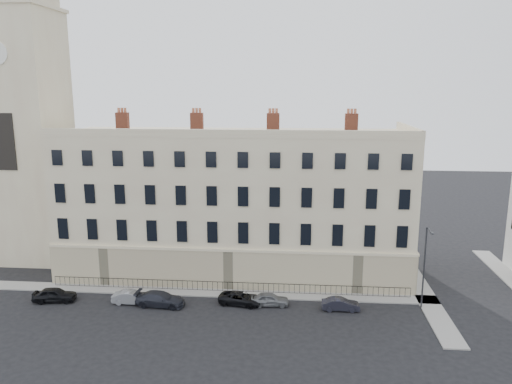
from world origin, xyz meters
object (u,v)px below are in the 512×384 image
Objects in this scene: car_d at (241,298)px; car_e at (270,299)px; car_f at (341,304)px; car_c at (160,299)px; car_b at (132,297)px; car_a at (55,295)px; streetlamp at (425,264)px.

car_e is (2.70, -0.03, 0.03)m from car_d.
car_c is at bearing 90.68° from car_f.
car_f is at bearing -89.06° from car_b.
streetlamp reaches higher than car_a.
car_a is 1.09× the size of car_b.
car_e is (10.00, 0.92, -0.06)m from car_c.
streetlamp is at bearing -83.87° from car_f.
car_a reaches higher than car_e.
car_e is 1.02× the size of car_f.
car_c is at bearing -98.38° from car_a.
car_f is (26.50, 0.37, -0.11)m from car_a.
car_c reaches higher than car_f.
car_b is (7.35, 0.18, -0.07)m from car_a.
car_b is 1.06× the size of car_f.
car_e reaches higher than car_f.
car_a is at bearing 101.97° from car_d.
car_d is at bearing -95.07° from car_a.
car_f is (16.40, 0.45, -0.10)m from car_c.
car_d is (17.40, 0.86, -0.10)m from car_a.
car_f is (9.10, -0.49, -0.00)m from car_d.
streetlamp is (7.34, 0.91, 3.67)m from car_f.
car_a is 26.50m from car_f.
car_d is at bearing -85.73° from car_b.
car_c is 24.05m from streetlamp.
car_b is 19.15m from car_f.
car_e is at bearing -81.50° from car_d.
car_c reaches higher than car_d.
car_c is 1.33× the size of car_f.
car_e reaches higher than car_d.
car_c reaches higher than car_e.
car_c is at bearing 106.52° from car_d.
car_c is 0.59× the size of streetlamp.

